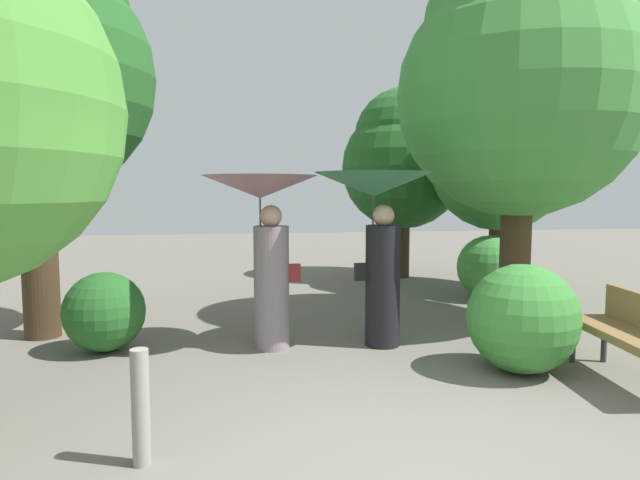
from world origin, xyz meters
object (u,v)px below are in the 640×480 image
object	(u,v)px
tree_mid_right	(500,149)
path_marker_post	(141,407)
tree_near_right	(403,158)
person_left	(264,222)
tree_near_left	(30,53)
person_right	(376,217)
park_bench	(637,331)
tree_far_back	(521,75)

from	to	relation	value
tree_mid_right	path_marker_post	xyz separation A→B (m)	(-5.41, -5.60, -2.17)
tree_near_right	path_marker_post	xyz separation A→B (m)	(-4.15, -7.31, -2.10)
person_left	path_marker_post	size ratio (longest dim) A/B	2.53
tree_near_left	path_marker_post	bearing A→B (deg)	-63.73
person_right	path_marker_post	distance (m)	3.55
person_left	tree_near_right	xyz separation A→B (m)	(3.17, 4.74, 1.03)
park_bench	tree_near_left	xyz separation A→B (m)	(-6.09, 2.69, 2.95)
park_bench	person_left	bearing A→B (deg)	-110.59
person_right	park_bench	size ratio (longest dim) A/B	1.32
person_left	person_right	xyz separation A→B (m)	(1.29, -0.10, 0.06)
person_left	tree_far_back	size ratio (longest dim) A/B	0.38
tree_far_back	park_bench	bearing A→B (deg)	-92.19
park_bench	tree_mid_right	world-z (taller)	tree_mid_right
person_left	park_bench	xyz separation A→B (m)	(3.37, -1.75, -0.96)
person_right	tree_mid_right	size ratio (longest dim) A/B	0.51
person_left	tree_mid_right	xyz separation A→B (m)	(4.43, 3.03, 1.09)
path_marker_post	tree_mid_right	bearing A→B (deg)	46.01
tree_mid_right	tree_near_right	bearing A→B (deg)	126.26
tree_mid_right	tree_far_back	distance (m)	2.67
tree_mid_right	tree_far_back	world-z (taller)	tree_far_back
park_bench	tree_mid_right	size ratio (longest dim) A/B	0.39
person_right	tree_near_left	xyz separation A→B (m)	(-4.01, 1.03, 1.94)
park_bench	tree_near_left	size ratio (longest dim) A/B	0.30
person_left	tree_near_left	bearing A→B (deg)	74.05
tree_near_right	tree_mid_right	size ratio (longest dim) A/B	0.98
tree_near_right	tree_mid_right	xyz separation A→B (m)	(1.26, -1.71, 0.06)
tree_near_left	tree_far_back	size ratio (longest dim) A/B	1.00
person_left	path_marker_post	xyz separation A→B (m)	(-0.98, -2.58, -1.07)
tree_near_right	tree_far_back	bearing A→B (deg)	-85.83
person_left	tree_near_left	xyz separation A→B (m)	(-2.72, 0.94, 2.00)
person_left	tree_mid_right	bearing A→B (deg)	-52.52
person_right	tree_near_left	distance (m)	4.57
person_right	path_marker_post	world-z (taller)	person_right
person_left	tree_near_right	bearing A→B (deg)	-30.67
path_marker_post	tree_near_right	bearing A→B (deg)	60.41
person_left	tree_near_right	world-z (taller)	tree_near_right
tree_near_right	tree_mid_right	distance (m)	2.12
person_left	park_bench	distance (m)	3.92
person_right	tree_near_right	size ratio (longest dim) A/B	0.52
person_left	person_right	size ratio (longest dim) A/B	0.98
tree_near_left	tree_mid_right	distance (m)	7.50
person_right	tree_near_right	distance (m)	5.28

